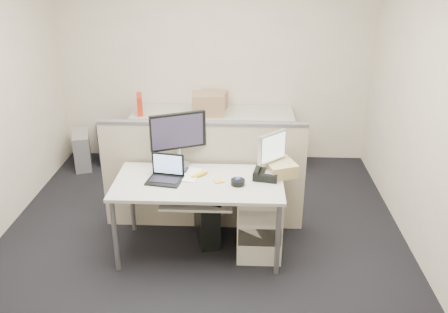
{
  "coord_description": "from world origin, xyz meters",
  "views": [
    {
      "loc": [
        0.39,
        -3.74,
        2.62
      ],
      "look_at": [
        0.22,
        0.15,
        0.91
      ],
      "focal_mm": 38.0,
      "sensor_mm": 36.0,
      "label": 1
    }
  ],
  "objects_px": {
    "laptop": "(164,170)",
    "desk_phone": "(266,175)",
    "desk": "(199,188)",
    "monitor_main": "(178,140)"
  },
  "relations": [
    {
      "from": "desk_phone",
      "to": "monitor_main",
      "type": "bearing_deg",
      "value": 174.76
    },
    {
      "from": "monitor_main",
      "to": "laptop",
      "type": "distance_m",
      "value": 0.38
    },
    {
      "from": "monitor_main",
      "to": "laptop",
      "type": "xyz_separation_m",
      "value": [
        -0.09,
        -0.34,
        -0.15
      ]
    },
    {
      "from": "desk",
      "to": "monitor_main",
      "type": "bearing_deg",
      "value": 123.58
    },
    {
      "from": "monitor_main",
      "to": "laptop",
      "type": "height_order",
      "value": "monitor_main"
    },
    {
      "from": "desk",
      "to": "laptop",
      "type": "height_order",
      "value": "laptop"
    },
    {
      "from": "desk",
      "to": "desk_phone",
      "type": "distance_m",
      "value": 0.61
    },
    {
      "from": "monitor_main",
      "to": "desk_phone",
      "type": "xyz_separation_m",
      "value": [
        0.81,
        -0.24,
        -0.23
      ]
    },
    {
      "from": "desk",
      "to": "desk_phone",
      "type": "relative_size",
      "value": 6.91
    },
    {
      "from": "laptop",
      "to": "desk_phone",
      "type": "distance_m",
      "value": 0.91
    }
  ]
}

